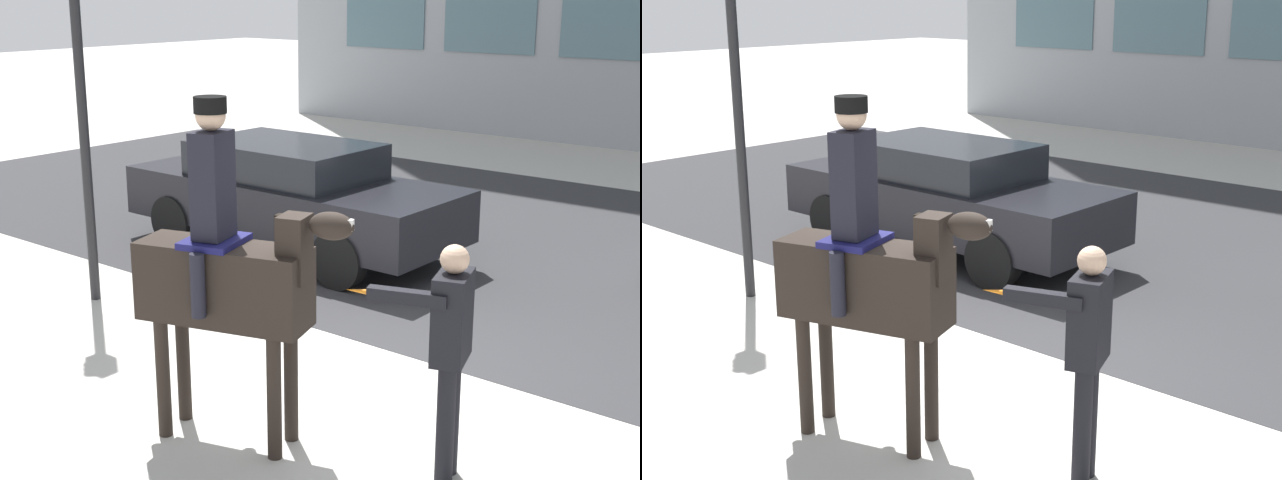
{
  "view_description": "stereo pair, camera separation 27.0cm",
  "coord_description": "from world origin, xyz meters",
  "views": [
    {
      "loc": [
        4.47,
        -6.15,
        3.41
      ],
      "look_at": [
        0.28,
        -1.03,
        1.53
      ],
      "focal_mm": 50.0,
      "sensor_mm": 36.0,
      "label": 1
    },
    {
      "loc": [
        4.67,
        -5.97,
        3.41
      ],
      "look_at": [
        0.28,
        -1.03,
        1.53
      ],
      "focal_mm": 50.0,
      "sensor_mm": 36.0,
      "label": 2
    }
  ],
  "objects": [
    {
      "name": "ground_plane",
      "position": [
        0.0,
        0.0,
        0.0
      ],
      "size": [
        80.0,
        80.0,
        0.0
      ],
      "primitive_type": "plane",
      "color": "#B2AFA8"
    },
    {
      "name": "road_surface",
      "position": [
        0.0,
        4.75,
        0.0
      ],
      "size": [
        23.67,
        8.5,
        0.01
      ],
      "color": "#2D2D30",
      "rests_on": "ground_plane"
    },
    {
      "name": "mounted_horse_lead",
      "position": [
        -0.06,
        -1.7,
        1.36
      ],
      "size": [
        1.73,
        0.81,
        2.66
      ],
      "rotation": [
        0.0,
        0.0,
        0.3
      ],
      "color": "black",
      "rests_on": "ground_plane"
    },
    {
      "name": "pedestrian_bystander",
      "position": [
        1.54,
        -1.16,
        1.03
      ],
      "size": [
        0.79,
        0.65,
        1.75
      ],
      "rotation": [
        0.0,
        0.0,
        -2.81
      ],
      "color": "black",
      "rests_on": "ground_plane"
    },
    {
      "name": "street_car_near_lane",
      "position": [
        -3.07,
        2.48,
        0.78
      ],
      "size": [
        4.61,
        1.84,
        1.46
      ],
      "color": "black",
      "rests_on": "ground_plane"
    },
    {
      "name": "traffic_light",
      "position": [
        -3.55,
        -0.38,
        2.9
      ],
      "size": [
        0.24,
        0.29,
        4.35
      ],
      "color": "black",
      "rests_on": "ground_plane"
    }
  ]
}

